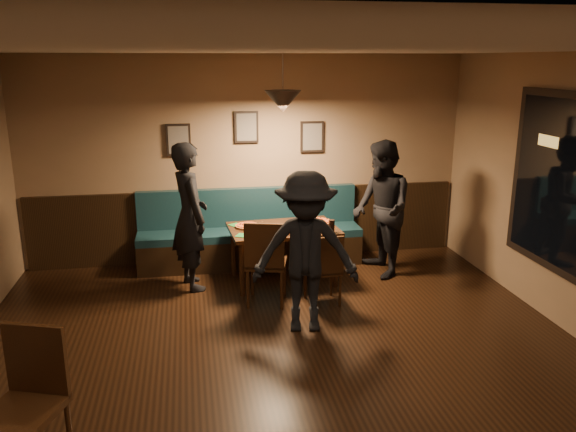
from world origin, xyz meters
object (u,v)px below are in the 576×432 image
at_px(diner_right, 382,209).
at_px(dining_table, 283,254).
at_px(booth_bench, 250,229).
at_px(chair_near_right, 323,268).
at_px(chair_near_left, 266,261).
at_px(soda_glass, 332,226).
at_px(diner_left, 190,216).
at_px(cafe_chair_far, 23,408).
at_px(diner_front, 306,252).
at_px(tabasco_bottle, 322,222).

bearing_deg(diner_right, dining_table, -91.77).
relative_size(booth_bench, chair_near_right, 3.57).
distance_m(dining_table, chair_near_left, 0.70).
xyz_separation_m(chair_near_left, soda_glass, (0.84, 0.31, 0.28)).
height_order(diner_left, cafe_chair_far, diner_left).
relative_size(booth_bench, chair_near_left, 2.99).
height_order(diner_left, diner_front, diner_left).
xyz_separation_m(diner_front, cafe_chair_far, (-2.28, -1.83, -0.33)).
height_order(booth_bench, dining_table, booth_bench).
xyz_separation_m(chair_near_left, diner_front, (0.30, -0.74, 0.33)).
xyz_separation_m(chair_near_left, diner_right, (1.57, 0.64, 0.37)).
height_order(soda_glass, tabasco_bottle, soda_glass).
distance_m(chair_near_right, diner_left, 1.72).
xyz_separation_m(booth_bench, tabasco_bottle, (0.82, -0.71, 0.26)).
relative_size(booth_bench, tabasco_bottle, 28.04).
height_order(chair_near_right, diner_left, diner_left).
xyz_separation_m(booth_bench, diner_left, (-0.80, -0.66, 0.40)).
bearing_deg(tabasco_bottle, cafe_chair_far, -131.15).
bearing_deg(soda_glass, chair_near_right, -115.60).
relative_size(dining_table, chair_near_right, 1.57).
bearing_deg(tabasco_bottle, diner_front, -109.92).
relative_size(soda_glass, cafe_chair_far, 0.15).
xyz_separation_m(chair_near_right, diner_right, (0.94, 0.76, 0.46)).
relative_size(booth_bench, dining_table, 2.27).
distance_m(diner_left, diner_front, 1.78).
bearing_deg(cafe_chair_far, diner_left, -90.00).
height_order(booth_bench, diner_left, diner_left).
height_order(diner_front, soda_glass, diner_front).
bearing_deg(chair_near_left, diner_front, -53.74).
height_order(dining_table, diner_left, diner_left).
xyz_separation_m(diner_right, diner_front, (-1.27, -1.38, -0.04)).
bearing_deg(dining_table, booth_bench, 112.62).
bearing_deg(diner_right, diner_left, -92.73).
bearing_deg(booth_bench, soda_glass, -48.22).
xyz_separation_m(tabasco_bottle, cafe_chair_far, (-2.76, -3.15, -0.25)).
height_order(dining_table, diner_front, diner_front).
relative_size(diner_left, tabasco_bottle, 16.80).
relative_size(diner_left, diner_right, 1.02).
xyz_separation_m(soda_glass, tabasco_bottle, (-0.06, 0.27, -0.02)).
bearing_deg(diner_front, diner_right, 57.01).
bearing_deg(soda_glass, cafe_chair_far, -134.32).
relative_size(chair_near_right, tabasco_bottle, 7.85).
bearing_deg(chair_near_left, tabasco_bottle, 50.76).
xyz_separation_m(diner_right, tabasco_bottle, (-0.79, -0.06, -0.12)).
distance_m(booth_bench, dining_table, 0.77).
relative_size(diner_front, soda_glass, 10.74).
distance_m(chair_near_right, soda_glass, 0.60).
relative_size(chair_near_left, diner_front, 0.60).
height_order(booth_bench, tabasco_bottle, booth_bench).
height_order(booth_bench, diner_right, diner_right).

